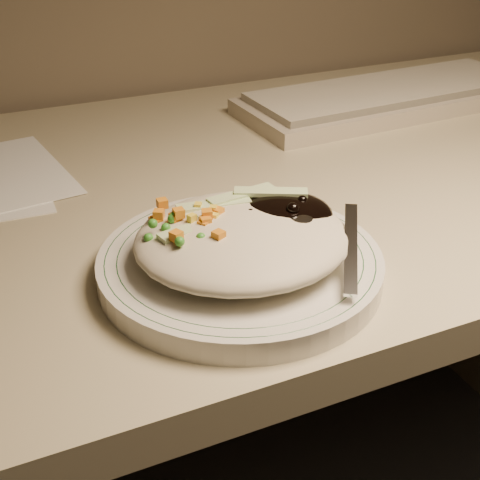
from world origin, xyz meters
name	(u,v)px	position (x,y,z in m)	size (l,w,h in m)	color
desk	(252,306)	(0.00, 1.38, 0.54)	(1.40, 0.70, 0.74)	tan
plate	(240,265)	(-0.11, 1.17, 0.75)	(0.26, 0.26, 0.02)	silver
plate_rim	(240,256)	(-0.11, 1.17, 0.76)	(0.24, 0.24, 0.00)	#144723
meal	(245,234)	(-0.11, 1.17, 0.78)	(0.21, 0.19, 0.05)	#BAAF96
keyboard	(391,97)	(0.30, 1.52, 0.76)	(0.48, 0.19, 0.03)	#ACA18D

